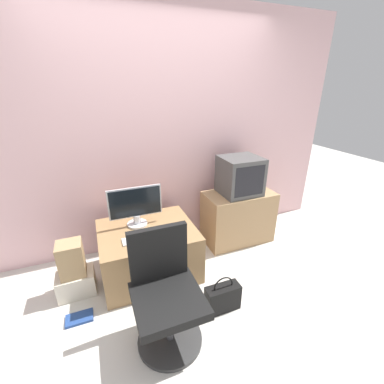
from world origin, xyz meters
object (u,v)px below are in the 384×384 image
object	(u,v)px
crt_tv	(240,176)
handbag	(223,297)
keyboard	(140,239)
mouse	(163,232)
main_monitor	(136,206)
office_chair	(166,296)
cardboard_box_lower	(77,283)
book	(79,318)

from	to	relation	value
crt_tv	handbag	bearing A→B (deg)	-126.33
keyboard	mouse	bearing A→B (deg)	4.67
main_monitor	office_chair	xyz separation A→B (m)	(0.03, -0.90, -0.32)
mouse	office_chair	xyz separation A→B (m)	(-0.17, -0.64, -0.13)
main_monitor	cardboard_box_lower	world-z (taller)	main_monitor
crt_tv	book	world-z (taller)	crt_tv
cardboard_box_lower	handbag	world-z (taller)	handbag
book	main_monitor	bearing A→B (deg)	39.03
handbag	book	xyz separation A→B (m)	(-1.16, 0.34, -0.11)
mouse	book	xyz separation A→B (m)	(-0.82, -0.24, -0.51)
main_monitor	cardboard_box_lower	distance (m)	0.89
crt_tv	handbag	xyz separation A→B (m)	(-0.67, -0.91, -0.72)
mouse	cardboard_box_lower	bearing A→B (deg)	173.36
crt_tv	office_chair	distance (m)	1.60
mouse	crt_tv	world-z (taller)	crt_tv
main_monitor	office_chair	size ratio (longest dim) A/B	0.59
office_chair	handbag	xyz separation A→B (m)	(0.51, 0.06, -0.27)
crt_tv	handbag	world-z (taller)	crt_tv
mouse	keyboard	bearing A→B (deg)	-175.33
main_monitor	office_chair	world-z (taller)	main_monitor
cardboard_box_lower	handbag	distance (m)	1.35
office_chair	cardboard_box_lower	xyz separation A→B (m)	(-0.66, 0.74, -0.28)
office_chair	cardboard_box_lower	world-z (taller)	office_chair
keyboard	cardboard_box_lower	bearing A→B (deg)	169.13
crt_tv	book	bearing A→B (deg)	-162.66
keyboard	book	xyz separation A→B (m)	(-0.59, -0.22, -0.50)
main_monitor	mouse	xyz separation A→B (m)	(0.20, -0.26, -0.19)
office_chair	cardboard_box_lower	bearing A→B (deg)	131.70
main_monitor	book	distance (m)	1.06
handbag	book	distance (m)	1.21
cardboard_box_lower	book	world-z (taller)	cardboard_box_lower
mouse	cardboard_box_lower	world-z (taller)	mouse
office_chair	book	bearing A→B (deg)	148.05
office_chair	book	world-z (taller)	office_chair
keyboard	office_chair	xyz separation A→B (m)	(0.06, -0.62, -0.12)
cardboard_box_lower	book	distance (m)	0.35
office_chair	handbag	size ratio (longest dim) A/B	2.57
mouse	handbag	world-z (taller)	mouse
cardboard_box_lower	book	size ratio (longest dim) A/B	1.51
keyboard	book	size ratio (longest dim) A/B	1.42
keyboard	cardboard_box_lower	distance (m)	0.73
main_monitor	keyboard	xyz separation A→B (m)	(-0.03, -0.28, -0.20)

